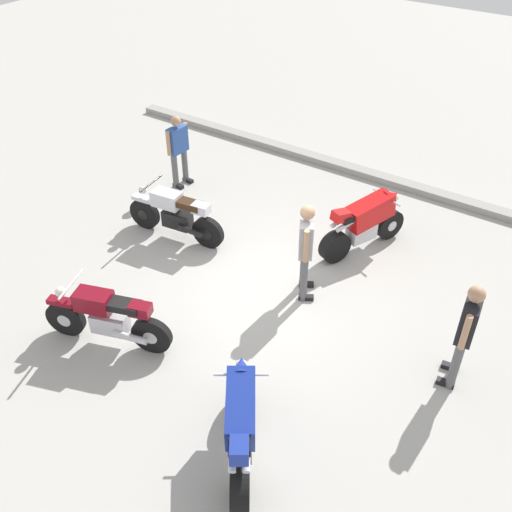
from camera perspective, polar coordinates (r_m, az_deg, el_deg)
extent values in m
plane|color=#ADAAA3|center=(10.15, 1.67, -3.50)|extent=(40.00, 40.00, 0.00)
cube|color=gray|center=(13.54, 12.25, 7.46)|extent=(14.00, 0.30, 0.15)
cylinder|color=black|center=(9.65, -18.11, -5.81)|extent=(0.64, 0.32, 0.64)
cylinder|color=black|center=(9.05, -10.17, -7.65)|extent=(0.64, 0.32, 0.64)
cylinder|color=silver|center=(9.65, -18.11, -5.81)|extent=(0.26, 0.20, 0.22)
cylinder|color=silver|center=(9.05, -10.17, -7.65)|extent=(0.26, 0.20, 0.22)
cube|color=silver|center=(9.24, -14.09, -6.33)|extent=(0.62, 0.45, 0.32)
cube|color=maroon|center=(9.06, -15.59, -4.24)|extent=(0.63, 0.48, 0.30)
cube|color=maroon|center=(9.43, -18.51, -4.25)|extent=(0.47, 0.29, 0.08)
cube|color=black|center=(8.86, -13.05, -4.69)|extent=(0.65, 0.44, 0.12)
cube|color=maroon|center=(8.76, -11.27, -5.16)|extent=(0.37, 0.31, 0.18)
cylinder|color=silver|center=(9.01, -12.24, -7.79)|extent=(0.56, 0.28, 0.16)
cylinder|color=silver|center=(9.06, -17.68, -2.65)|extent=(0.26, 0.67, 0.04)
sphere|color=silver|center=(9.29, -18.62, -3.35)|extent=(0.16, 0.16, 0.16)
cylinder|color=black|center=(8.16, -1.36, -13.61)|extent=(0.47, 0.59, 0.60)
cylinder|color=black|center=(7.38, -1.58, -21.77)|extent=(0.52, 0.62, 0.60)
cylinder|color=silver|center=(8.16, -1.36, -13.61)|extent=(0.27, 0.27, 0.21)
cylinder|color=silver|center=(7.38, -1.58, -21.77)|extent=(0.27, 0.27, 0.21)
cube|color=silver|center=(7.64, -1.48, -17.36)|extent=(0.54, 0.62, 0.32)
cube|color=navy|center=(7.41, -1.51, -14.62)|extent=(0.85, 1.02, 0.57)
cone|color=navy|center=(7.63, -1.44, -10.85)|extent=(0.48, 0.48, 0.39)
cube|color=black|center=(7.11, -1.59, -16.81)|extent=(0.55, 0.64, 0.12)
cube|color=navy|center=(6.87, -1.66, -18.45)|extent=(0.38, 0.41, 0.23)
cylinder|color=silver|center=(7.05, -0.94, -18.94)|extent=(0.29, 0.38, 0.17)
cylinder|color=silver|center=(7.05, -2.31, -18.93)|extent=(0.29, 0.38, 0.17)
cylinder|color=silver|center=(7.52, -1.46, -11.54)|extent=(0.60, 0.42, 0.04)
sphere|color=silver|center=(7.72, -1.42, -10.66)|extent=(0.16, 0.16, 0.16)
cylinder|color=black|center=(11.56, 12.91, 3.05)|extent=(0.38, 0.61, 0.60)
cylinder|color=black|center=(10.77, 7.72, 0.91)|extent=(0.44, 0.64, 0.60)
cylinder|color=silver|center=(11.56, 12.91, 3.05)|extent=(0.25, 0.26, 0.21)
cylinder|color=silver|center=(10.77, 7.72, 0.91)|extent=(0.25, 0.26, 0.21)
cube|color=silver|center=(11.06, 10.27, 2.37)|extent=(0.48, 0.63, 0.32)
cube|color=red|center=(10.93, 11.09, 4.32)|extent=(0.72, 1.05, 0.57)
cone|color=red|center=(11.18, 13.16, 5.72)|extent=(0.45, 0.46, 0.39)
cube|color=black|center=(10.66, 9.53, 4.02)|extent=(0.48, 0.65, 0.12)
cube|color=red|center=(10.44, 8.33, 3.91)|extent=(0.34, 0.41, 0.23)
cylinder|color=silver|center=(10.52, 8.73, 2.97)|extent=(0.24, 0.40, 0.17)
cylinder|color=silver|center=(10.62, 8.18, 3.38)|extent=(0.24, 0.40, 0.17)
cylinder|color=silver|center=(11.08, 12.65, 5.62)|extent=(0.66, 0.31, 0.04)
sphere|color=silver|center=(11.26, 13.42, 5.61)|extent=(0.16, 0.16, 0.16)
cylinder|color=black|center=(11.75, -10.82, 4.10)|extent=(0.65, 0.20, 0.64)
cylinder|color=black|center=(11.04, -4.72, 2.31)|extent=(0.65, 0.20, 0.64)
cylinder|color=black|center=(11.75, -10.82, 4.10)|extent=(0.24, 0.17, 0.22)
cylinder|color=black|center=(11.04, -4.72, 2.31)|extent=(0.24, 0.17, 0.22)
cube|color=black|center=(11.30, -7.69, 3.60)|extent=(0.59, 0.35, 0.32)
cube|color=silver|center=(11.18, -8.72, 5.55)|extent=(0.59, 0.38, 0.30)
cube|color=silver|center=(11.57, -11.02, 5.55)|extent=(0.46, 0.21, 0.08)
cube|color=#382314|center=(10.95, -6.77, 5.10)|extent=(0.63, 0.33, 0.12)
cube|color=silver|center=(10.82, -5.42, 4.65)|extent=(0.34, 0.26, 0.18)
cylinder|color=black|center=(11.02, -6.41, 2.43)|extent=(0.57, 0.17, 0.16)
cylinder|color=black|center=(11.23, -10.24, 7.01)|extent=(0.12, 0.70, 0.04)
sphere|color=silver|center=(11.45, -11.04, 6.37)|extent=(0.16, 0.16, 0.16)
cylinder|color=#59595B|center=(9.74, 4.69, -2.28)|extent=(0.18, 0.18, 0.88)
cube|color=black|center=(10.00, 4.92, -4.06)|extent=(0.28, 0.21, 0.08)
cylinder|color=#59595B|center=(10.01, 4.71, -1.01)|extent=(0.18, 0.18, 0.88)
cube|color=black|center=(10.27, 4.94, -2.78)|extent=(0.28, 0.21, 0.08)
cube|color=#99999E|center=(9.42, 4.93, 1.92)|extent=(0.43, 0.54, 0.62)
cylinder|color=tan|center=(9.18, 4.92, 0.96)|extent=(0.12, 0.12, 0.59)
cylinder|color=tan|center=(9.65, 4.95, 3.01)|extent=(0.12, 0.12, 0.59)
sphere|color=tan|center=(9.17, 5.08, 4.27)|extent=(0.24, 0.24, 0.24)
cylinder|color=#59595B|center=(9.04, 19.33, -8.65)|extent=(0.15, 0.15, 0.87)
cube|color=black|center=(9.32, 18.47, -10.24)|extent=(0.27, 0.13, 0.08)
cylinder|color=#59595B|center=(8.80, 18.91, -10.12)|extent=(0.15, 0.15, 0.87)
cube|color=black|center=(9.08, 18.04, -11.72)|extent=(0.27, 0.13, 0.08)
cube|color=black|center=(8.42, 20.13, -5.88)|extent=(0.28, 0.51, 0.62)
cylinder|color=tan|center=(8.63, 20.48, -4.59)|extent=(0.10, 0.10, 0.58)
cylinder|color=tan|center=(8.19, 19.81, -7.05)|extent=(0.10, 0.10, 0.58)
sphere|color=tan|center=(8.13, 20.80, -3.53)|extent=(0.24, 0.24, 0.24)
cylinder|color=#59595B|center=(12.98, -7.93, 8.26)|extent=(0.14, 0.14, 0.80)
cube|color=black|center=(13.12, -7.61, 6.82)|extent=(0.27, 0.12, 0.08)
cylinder|color=#59595B|center=(13.18, -6.97, 8.81)|extent=(0.14, 0.14, 0.80)
cube|color=black|center=(13.31, -6.67, 7.38)|extent=(0.27, 0.12, 0.08)
cube|color=#3359A5|center=(12.77, -7.70, 11.22)|extent=(0.25, 0.46, 0.57)
cylinder|color=tan|center=(12.60, -8.56, 10.84)|extent=(0.10, 0.10, 0.53)
cylinder|color=tan|center=(12.93, -6.86, 11.72)|extent=(0.10, 0.10, 0.53)
sphere|color=tan|center=(12.59, -7.86, 12.94)|extent=(0.22, 0.22, 0.22)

